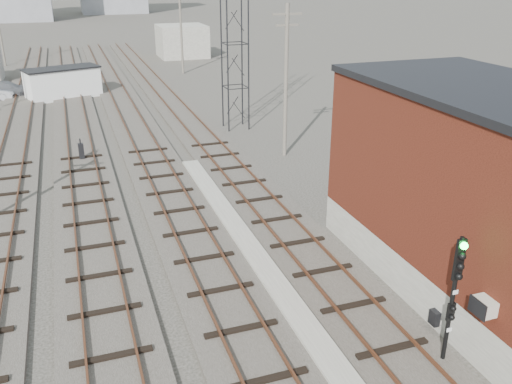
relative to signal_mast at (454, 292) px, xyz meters
name	(u,v)px	position (x,y,z in m)	size (l,w,h in m)	color
ground	(122,74)	(-3.70, 51.44, -2.48)	(320.00, 320.00, 0.00)	#282621
track_right	(184,117)	(-1.20, 30.44, -2.38)	(3.20, 90.00, 0.39)	#332D28
track_mid_right	(132,121)	(-5.20, 30.44, -2.38)	(3.20, 90.00, 0.39)	#332D28
track_mid_left	(77,126)	(-9.20, 30.44, -2.38)	(3.20, 90.00, 0.39)	#332D28
track_left	(18,131)	(-13.20, 30.44, -2.38)	(3.20, 90.00, 0.39)	#332D28
platform_curb	(275,285)	(-3.20, 5.44, -2.35)	(0.90, 28.00, 0.26)	gray
brick_building	(486,192)	(3.80, 3.44, 1.15)	(6.54, 12.20, 7.22)	gray
lattice_tower	(234,21)	(1.80, 26.44, 5.02)	(1.60, 1.60, 15.00)	black
utility_pole_right_a	(286,78)	(2.80, 19.44, 2.31)	(1.80, 0.24, 9.00)	#595147
utility_pole_right_b	(181,28)	(2.80, 49.44, 2.31)	(1.80, 0.24, 9.00)	#595147
shed_right	(182,41)	(5.30, 61.44, -0.48)	(6.00, 6.00, 4.00)	gray
signal_mast	(454,292)	(0.00, 0.00, 0.00)	(0.40, 0.41, 4.19)	gray
switch_stand	(81,152)	(-9.17, 22.32, -1.85)	(0.32, 0.32, 1.34)	black
site_trailer	(63,83)	(-9.84, 40.96, -1.13)	(6.92, 4.60, 2.68)	white
car_grey	(7,89)	(-14.71, 42.97, -1.78)	(1.97, 4.86, 1.41)	slate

